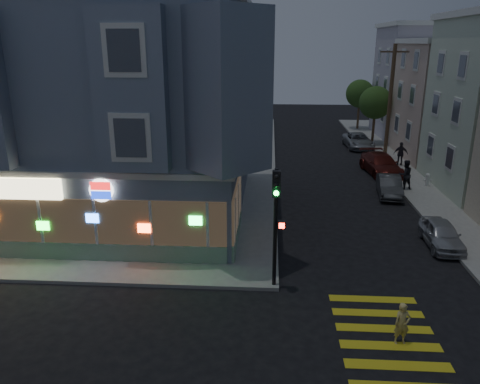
# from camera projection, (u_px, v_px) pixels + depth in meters

# --- Properties ---
(ground) EXTENTS (120.00, 120.00, 0.00)m
(ground) POSITION_uv_depth(u_px,v_px,m) (194.00, 318.00, 16.43)
(ground) COLOR black
(ground) RESTS_ON ground
(sidewalk_nw) EXTENTS (33.00, 42.00, 0.15)m
(sidewalk_nw) POSITION_uv_depth(u_px,v_px,m) (78.00, 157.00, 39.09)
(sidewalk_nw) COLOR gray
(sidewalk_nw) RESTS_ON ground
(corner_building) EXTENTS (14.60, 14.60, 11.40)m
(corner_building) POSITION_uv_depth(u_px,v_px,m) (114.00, 108.00, 25.46)
(corner_building) COLOR slate
(corner_building) RESTS_ON sidewalk_nw
(row_house_d) EXTENTS (12.00, 8.60, 10.50)m
(row_house_d) POSITION_uv_depth(u_px,v_px,m) (444.00, 83.00, 45.91)
(row_house_d) COLOR #ABA4B4
(row_house_d) RESTS_ON sidewalk_ne
(utility_pole) EXTENTS (2.20, 0.30, 9.00)m
(utility_pole) POSITION_uv_depth(u_px,v_px,m) (390.00, 101.00, 37.05)
(utility_pole) COLOR #4C3826
(utility_pole) RESTS_ON sidewalk_ne
(street_tree_near) EXTENTS (3.00, 3.00, 5.30)m
(street_tree_near) POSITION_uv_depth(u_px,v_px,m) (375.00, 103.00, 43.00)
(street_tree_near) COLOR #4C3826
(street_tree_near) RESTS_ON sidewalk_ne
(street_tree_far) EXTENTS (3.00, 3.00, 5.30)m
(street_tree_far) POSITION_uv_depth(u_px,v_px,m) (360.00, 94.00, 50.60)
(street_tree_far) COLOR #4C3826
(street_tree_far) RESTS_ON sidewalk_ne
(running_child) EXTENTS (0.56, 0.42, 1.42)m
(running_child) POSITION_uv_depth(u_px,v_px,m) (402.00, 324.00, 14.84)
(running_child) COLOR #CEB969
(running_child) RESTS_ON ground
(pedestrian_a) EXTENTS (1.11, 0.98, 1.92)m
(pedestrian_a) POSITION_uv_depth(u_px,v_px,m) (405.00, 175.00, 30.12)
(pedestrian_a) COLOR black
(pedestrian_a) RESTS_ON sidewalk_ne
(pedestrian_b) EXTENTS (1.09, 0.54, 1.80)m
(pedestrian_b) POSITION_uv_depth(u_px,v_px,m) (401.00, 154.00, 36.01)
(pedestrian_b) COLOR #27242D
(pedestrian_b) RESTS_ON sidewalk_ne
(parked_car_a) EXTENTS (1.56, 3.64, 1.23)m
(parked_car_a) POSITION_uv_depth(u_px,v_px,m) (441.00, 234.00, 22.01)
(parked_car_a) COLOR #ACAEB4
(parked_car_a) RESTS_ON ground
(parked_car_b) EXTENTS (1.79, 3.96, 1.26)m
(parked_car_b) POSITION_uv_depth(u_px,v_px,m) (389.00, 186.00, 29.33)
(parked_car_b) COLOR #3A3D3F
(parked_car_b) RESTS_ON ground
(parked_car_c) EXTENTS (2.67, 5.28, 1.47)m
(parked_car_c) POSITION_uv_depth(u_px,v_px,m) (381.00, 164.00, 34.20)
(parked_car_c) COLOR #541813
(parked_car_c) RESTS_ON ground
(parked_car_d) EXTENTS (2.48, 4.92, 1.33)m
(parked_car_d) POSITION_uv_depth(u_px,v_px,m) (358.00, 141.00, 42.71)
(parked_car_d) COLOR #9B9FA5
(parked_car_d) RESTS_ON ground
(traffic_signal) EXTENTS (0.54, 0.53, 4.72)m
(traffic_signal) POSITION_uv_depth(u_px,v_px,m) (276.00, 209.00, 17.32)
(traffic_signal) COLOR black
(traffic_signal) RESTS_ON sidewalk_nw
(fire_hydrant) EXTENTS (0.50, 0.29, 0.87)m
(fire_hydrant) POSITION_uv_depth(u_px,v_px,m) (427.00, 179.00, 30.88)
(fire_hydrant) COLOR silver
(fire_hydrant) RESTS_ON sidewalk_ne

